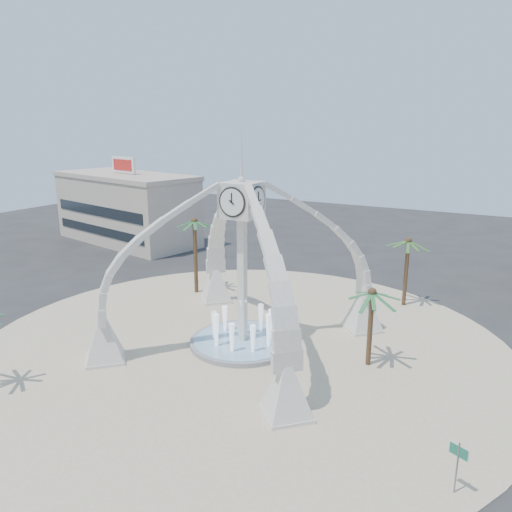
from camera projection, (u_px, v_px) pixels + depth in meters
The scene contains 9 objects.
ground at pixel (243, 344), 37.86m from camera, with size 140.00×140.00×0.00m, color #282828.
plaza at pixel (243, 344), 37.85m from camera, with size 40.00×40.00×0.06m, color #C6B693.
clock_tower at pixel (242, 262), 36.20m from camera, with size 17.94×17.94×16.30m.
fountain at pixel (243, 341), 37.78m from camera, with size 8.00×8.00×3.62m.
building_nw at pixel (127, 208), 70.26m from camera, with size 23.75×13.73×11.90m.
palm_east at pixel (372, 293), 33.31m from camera, with size 4.84×4.84×6.03m.
palm_west at pixel (194, 222), 47.81m from camera, with size 4.75×4.75×8.00m.
palm_north at pixel (408, 242), 44.52m from camera, with size 4.08×4.08×6.85m.
street_sign at pixel (458, 458), 22.10m from camera, with size 0.89×0.42×2.62m.
Camera 1 is at (17.85, -29.99, 16.16)m, focal length 35.00 mm.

